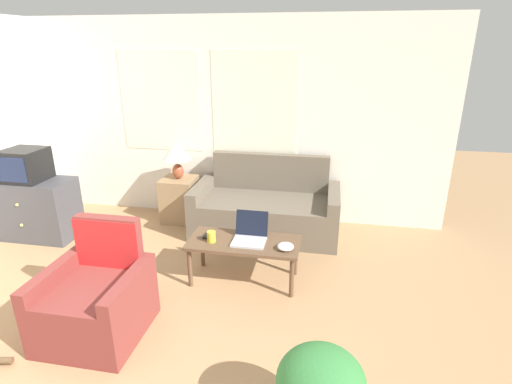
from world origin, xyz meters
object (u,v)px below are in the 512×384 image
at_px(laptop, 250,235).
at_px(couch, 266,210).
at_px(coffee_table, 244,246).
at_px(television, 25,165).
at_px(cup_navy, 211,237).
at_px(tv_remote, 207,235).
at_px(snack_bowl, 286,247).
at_px(armchair, 98,300).
at_px(table_lamp, 177,153).

bearing_deg(laptop, couch, 90.97).
bearing_deg(coffee_table, television, 169.36).
distance_m(cup_navy, tv_remote, 0.14).
xyz_separation_m(laptop, tv_remote, (-0.44, 0.01, -0.05)).
height_order(couch, television, television).
height_order(television, snack_bowl, television).
bearing_deg(couch, coffee_table, -91.76).
relative_size(television, snack_bowl, 2.82).
bearing_deg(laptop, armchair, -137.44).
distance_m(couch, television, 2.92).
xyz_separation_m(television, coffee_table, (2.73, -0.51, -0.54)).
height_order(couch, coffee_table, couch).
distance_m(table_lamp, tv_remote, 1.57).
bearing_deg(couch, cup_navy, -105.44).
relative_size(table_lamp, laptop, 1.55).
bearing_deg(snack_bowl, table_lamp, 138.39).
height_order(table_lamp, cup_navy, table_lamp).
xyz_separation_m(table_lamp, snack_bowl, (1.59, -1.41, -0.47)).
distance_m(coffee_table, laptop, 0.13).
bearing_deg(laptop, tv_remote, 178.47).
height_order(armchair, cup_navy, armchair).
relative_size(couch, laptop, 5.55).
xyz_separation_m(armchair, table_lamp, (-0.15, 2.27, 0.65)).
distance_m(television, coffee_table, 2.83).
bearing_deg(television, laptop, -9.78).
height_order(armchair, coffee_table, armchair).
xyz_separation_m(armchair, television, (-1.71, 1.46, 0.64)).
xyz_separation_m(couch, tv_remote, (-0.42, -1.14, 0.16)).
bearing_deg(television, armchair, -40.51).
distance_m(couch, table_lamp, 1.37).
height_order(television, laptop, television).
height_order(couch, armchair, couch).
distance_m(table_lamp, cup_navy, 1.68).
relative_size(snack_bowl, tv_remote, 1.02).
bearing_deg(table_lamp, couch, -6.17).
relative_size(cup_navy, tv_remote, 0.70).
height_order(laptop, snack_bowl, laptop).
xyz_separation_m(coffee_table, snack_bowl, (0.42, -0.10, 0.08)).
bearing_deg(armchair, snack_bowl, 30.77).
xyz_separation_m(couch, television, (-2.77, -0.67, 0.64)).
xyz_separation_m(armchair, coffee_table, (1.02, 0.95, 0.10)).
xyz_separation_m(armchair, tv_remote, (0.63, 1.00, 0.16)).
bearing_deg(tv_remote, cup_navy, -54.11).
relative_size(television, tv_remote, 2.87).
relative_size(coffee_table, cup_navy, 10.26).
relative_size(table_lamp, tv_remote, 3.29).
distance_m(armchair, television, 2.34).
distance_m(armchair, table_lamp, 2.36).
bearing_deg(armchair, coffee_table, 43.11).
xyz_separation_m(couch, snack_bowl, (0.39, -1.28, 0.18)).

